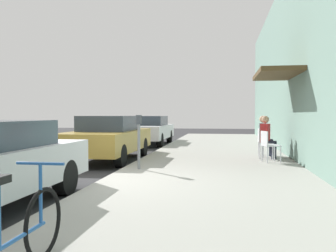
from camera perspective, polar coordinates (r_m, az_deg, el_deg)
ground_plane at (r=7.59m, az=-10.83°, el=-9.26°), size 60.00×60.00×0.00m
sidewalk_slab at (r=9.11m, az=7.15°, el=-6.99°), size 4.50×32.00×0.12m
building_facade at (r=9.40m, az=22.31°, el=11.63°), size 1.40×32.00×6.16m
parked_car_1 at (r=11.60m, az=-9.30°, el=-1.76°), size 1.80×4.40×1.41m
parked_car_2 at (r=17.52m, az=-3.01°, el=-0.57°), size 1.80×4.40×1.38m
parking_meter at (r=8.89m, az=-4.59°, el=-1.84°), size 0.12×0.10×1.32m
bicycle_0 at (r=3.24m, az=-23.40°, el=-15.89°), size 0.46×1.71×0.90m
cafe_chair_0 at (r=10.53m, az=15.47°, el=-2.76°), size 0.55×0.55×0.87m
cafe_chair_1 at (r=11.38m, az=14.98°, el=-2.42°), size 0.56×0.56×0.87m
seated_patron_1 at (r=11.35m, az=15.29°, el=-1.46°), size 0.51×0.47×1.29m
cafe_chair_2 at (r=12.06m, az=14.62°, el=-2.18°), size 0.45×0.45×0.87m
seated_patron_2 at (r=12.05m, az=14.91°, el=-1.27°), size 0.43×0.36×1.29m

